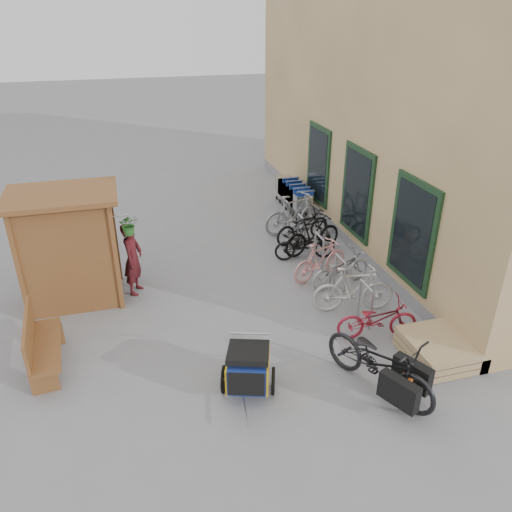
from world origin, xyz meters
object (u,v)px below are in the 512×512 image
object	(u,v)px
bike_5	(313,235)
bike_7	(294,213)
kiosk	(63,233)
bike_6	(303,226)
bike_1	(353,289)
shopping_carts	(293,192)
bike_0	(377,319)
person_kiosk	(133,259)
bike_3	(320,260)
pallet_stack	(436,349)
child_trailer	(248,367)
bench	(40,343)
bike_4	(305,244)
bike_2	(340,269)
cargo_bike	(381,363)

from	to	relation	value
bike_5	bike_7	bearing A→B (deg)	-15.35
kiosk	bike_6	xyz separation A→B (m)	(5.74, 1.48, -1.11)
bike_1	bike_7	xyz separation A→B (m)	(0.18, 4.12, 0.05)
shopping_carts	bike_0	xyz separation A→B (m)	(-0.70, -6.74, -0.15)
person_kiosk	bike_3	world-z (taller)	person_kiosk
pallet_stack	child_trailer	world-z (taller)	child_trailer
child_trailer	bike_1	xyz separation A→B (m)	(2.68, 1.76, 0.03)
bench	shopping_carts	distance (m)	9.00
bike_6	bike_7	size ratio (longest dim) A/B	0.90
bike_5	person_kiosk	bearing A→B (deg)	83.91
bike_0	bike_1	size ratio (longest dim) A/B	0.91
child_trailer	bike_7	size ratio (longest dim) A/B	0.81
shopping_carts	bike_1	size ratio (longest dim) A/B	1.26
shopping_carts	bike_4	bearing A→B (deg)	-104.34
bike_5	bike_6	world-z (taller)	bike_5
kiosk	bike_2	size ratio (longest dim) A/B	1.61
bike_2	bike_1	bearing A→B (deg)	155.04
bike_6	bike_5	bearing A→B (deg)	162.63
bike_4	bike_0	bearing A→B (deg)	-171.39
bike_0	bike_4	size ratio (longest dim) A/B	1.01
pallet_stack	cargo_bike	size ratio (longest dim) A/B	0.54
bike_6	bike_7	world-z (taller)	bike_7
bike_6	bench	bearing A→B (deg)	104.06
bike_5	shopping_carts	bearing A→B (deg)	-26.10
kiosk	bike_7	distance (m)	6.19
bench	bike_6	distance (m)	7.20
bike_2	bike_3	world-z (taller)	bike_3
bike_3	bike_7	size ratio (longest dim) A/B	0.83
person_kiosk	bike_7	world-z (taller)	person_kiosk
bike_2	bike_5	distance (m)	1.71
bike_0	pallet_stack	bearing A→B (deg)	-132.46
bench	bike_6	world-z (taller)	bench
bike_3	bike_4	bearing A→B (deg)	-20.15
person_kiosk	bike_2	world-z (taller)	person_kiosk
cargo_bike	bike_0	size ratio (longest dim) A/B	1.44
child_trailer	bike_6	bearing A→B (deg)	79.89
bike_4	cargo_bike	bearing A→B (deg)	-179.83
shopping_carts	bike_7	xyz separation A→B (m)	(-0.55, -1.65, -0.00)
bike_5	bike_7	distance (m)	1.36
cargo_bike	bike_7	distance (m)	6.48
bike_2	bike_3	xyz separation A→B (m)	(-0.32, 0.42, 0.06)
person_kiosk	bike_0	bearing A→B (deg)	-101.68
bike_2	bike_6	xyz separation A→B (m)	(0.00, 2.44, 0.03)
bench	child_trailer	xyz separation A→B (m)	(3.27, -1.51, -0.05)
bike_3	bike_5	distance (m)	1.33
bike_0	bike_4	xyz separation A→B (m)	(-0.14, 3.46, -0.00)
bench	shopping_carts	world-z (taller)	bench
pallet_stack	child_trailer	xyz separation A→B (m)	(-3.41, 0.11, 0.27)
child_trailer	bike_7	world-z (taller)	bike_7
bike_3	bike_7	distance (m)	2.67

